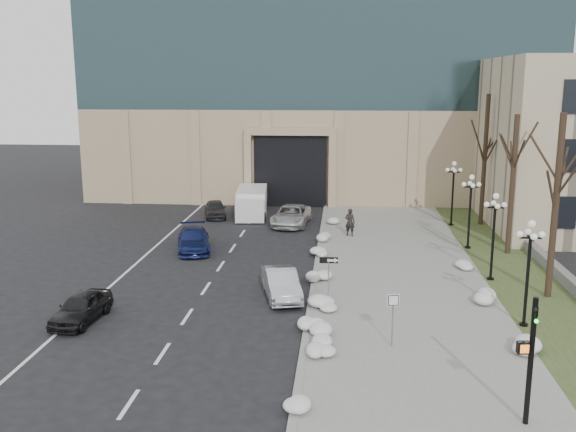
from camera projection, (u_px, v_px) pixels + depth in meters
The scene contains 33 objects.
ground at pixel (327, 384), 22.55m from camera, with size 160.00×160.00×0.00m, color black.
sidewalk at pixel (397, 270), 35.87m from camera, with size 9.00×40.00×0.12m, color gray.
curb at pixel (316, 268), 36.26m from camera, with size 0.30×40.00×0.14m, color gray.
grass_strip at pixel (516, 273), 35.32m from camera, with size 4.00×40.00×0.10m, color #334321.
stone_wall at pixel (543, 259), 37.04m from camera, with size 0.50×30.00×0.70m, color slate.
car_a at pixel (81, 307), 28.25m from camera, with size 1.54×3.83×1.30m, color black.
car_b at pixel (281, 284), 31.35m from camera, with size 1.50×4.29×1.41m, color #B6B9BE.
car_c at pixel (194, 240), 40.00m from camera, with size 1.94×4.77×1.38m, color navy.
car_d at pixel (291, 215), 46.93m from camera, with size 2.40×5.21×1.45m, color silver.
car_e at pixel (215, 209), 49.67m from camera, with size 1.54×3.82×1.30m, color #2A2A2F.
pedestrian at pixel (350, 222), 43.18m from camera, with size 0.69×0.45×1.89m, color black.
box_truck at pixel (252, 203), 50.23m from camera, with size 2.80×6.61×2.04m.
one_way_sign at pixel (332, 266), 29.85m from camera, with size 0.90×0.24×2.41m.
keep_sign at pixel (393, 309), 25.14m from camera, with size 0.49×0.13×2.29m.
traffic_signal at pixel (529, 364), 19.35m from camera, with size 0.72×0.96×4.21m.
snow_clump_a at pixel (298, 410), 20.21m from camera, with size 1.10×1.60×0.36m, color white.
snow_clump_b at pixel (318, 347), 24.93m from camera, with size 1.10×1.60×0.36m, color white.
snow_clump_c at pixel (322, 305), 29.62m from camera, with size 1.10×1.60×0.36m, color white.
snow_clump_d at pixel (320, 277), 33.74m from camera, with size 1.10×1.60×0.36m, color white.
snow_clump_e at pixel (323, 252), 38.63m from camera, with size 1.10×1.60×0.36m, color white.
snow_clump_f at pixel (325, 238), 42.07m from camera, with size 1.10×1.60×0.36m, color white.
snow_clump_g at pixel (330, 220), 47.39m from camera, with size 1.10×1.60×0.36m, color white.
snow_clump_h at pixel (530, 351), 24.57m from camera, with size 1.10×1.60×0.36m, color white.
snow_clump_i at pixel (489, 298), 30.53m from camera, with size 1.10×1.60×0.36m, color white.
snow_clump_j at pixel (466, 265), 36.00m from camera, with size 1.10×1.60×0.36m, color white.
snow_clump_k at pixel (314, 329), 26.71m from camera, with size 1.10×1.60×0.36m, color white.
lamppost_a at pixel (529, 259), 27.04m from camera, with size 1.18×1.18×4.76m.
lamppost_b at pixel (494, 225), 33.37m from camera, with size 1.18×1.18×4.76m.
lamppost_c at pixel (470, 202), 39.70m from camera, with size 1.18×1.18×4.76m.
lamppost_d at pixel (453, 185), 46.03m from camera, with size 1.18×1.18×4.76m.
tree_near at pixel (558, 181), 30.17m from camera, with size 3.20×3.20×9.00m.
tree_mid at pixel (514, 165), 38.03m from camera, with size 3.20×3.20×8.50m.
tree_far at pixel (486, 141), 45.69m from camera, with size 3.20×3.20×9.50m.
Camera 1 is at (0.43, -20.85, 10.52)m, focal length 40.00 mm.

